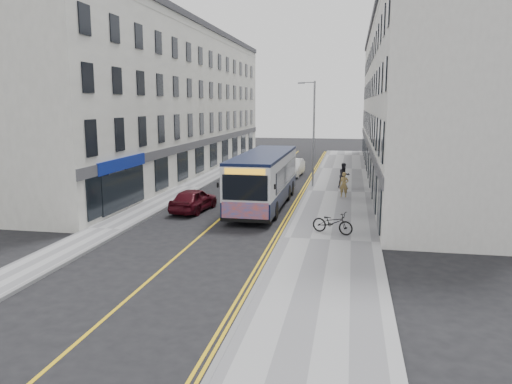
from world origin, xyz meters
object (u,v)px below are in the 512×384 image
at_px(city_bus, 264,178).
at_px(bicycle, 333,223).
at_px(pedestrian_near, 344,185).
at_px(car_maroon, 194,200).
at_px(car_white, 293,168).
at_px(pedestrian_far, 344,176).
at_px(streetlamp, 313,130).

xyz_separation_m(city_bus, bicycle, (4.46, -6.32, -1.17)).
relative_size(pedestrian_near, car_maroon, 0.41).
xyz_separation_m(city_bus, car_white, (0.15, 13.72, -1.08)).
relative_size(pedestrian_far, car_maroon, 0.45).
bearing_deg(bicycle, city_bus, 55.19).
bearing_deg(pedestrian_near, streetlamp, 130.27).
relative_size(pedestrian_far, car_white, 0.41).
bearing_deg(pedestrian_far, streetlamp, 141.81).
relative_size(streetlamp, pedestrian_near, 4.75).
height_order(streetlamp, bicycle, streetlamp).
relative_size(bicycle, pedestrian_far, 1.11).
distance_m(streetlamp, pedestrian_far, 4.14).
height_order(city_bus, pedestrian_far, city_bus).
xyz_separation_m(streetlamp, pedestrian_near, (2.49, -4.18, -3.42)).
relative_size(city_bus, car_maroon, 2.79).
xyz_separation_m(city_bus, pedestrian_near, (4.83, 3.58, -0.87)).
bearing_deg(car_white, bicycle, -74.70).
bearing_deg(car_white, car_maroon, -101.11).
distance_m(bicycle, car_white, 20.50).
bearing_deg(car_maroon, pedestrian_far, -125.75).
distance_m(streetlamp, car_maroon, 12.29).
xyz_separation_m(streetlamp, car_white, (-2.18, 5.96, -3.63)).
xyz_separation_m(bicycle, pedestrian_near, (0.37, 9.90, 0.30)).
bearing_deg(car_white, streetlamp, -66.75).
relative_size(streetlamp, pedestrian_far, 4.29).
relative_size(car_white, car_maroon, 1.11).
bearing_deg(streetlamp, car_white, 110.07).
distance_m(city_bus, car_white, 13.77).
bearing_deg(pedestrian_near, city_bus, -133.97).
bearing_deg(city_bus, car_maroon, -150.79).
bearing_deg(pedestrian_near, car_maroon, -137.12).
height_order(streetlamp, city_bus, streetlamp).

